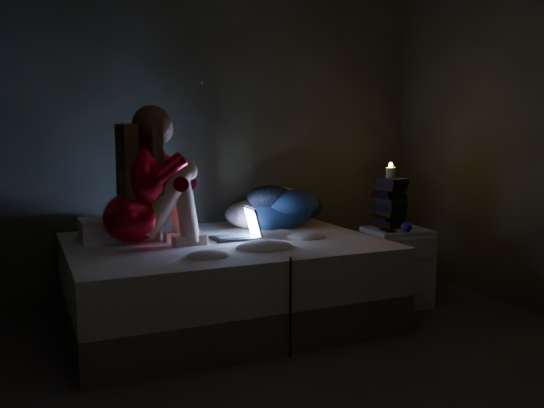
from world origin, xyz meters
TOP-DOWN VIEW (x-y plane):
  - floor at (0.00, 0.00)m, footprint 3.60×3.80m
  - wall_back at (0.00, 1.91)m, footprint 3.60×0.02m
  - bed at (-0.27, 1.10)m, footprint 2.03×1.53m
  - pillow at (-0.91, 1.41)m, footprint 0.49×0.35m
  - woman at (-0.88, 1.07)m, footprint 0.59×0.41m
  - laptop at (-0.19, 1.09)m, footprint 0.32×0.23m
  - clothes_pile at (0.28, 1.41)m, footprint 0.64×0.54m
  - nightstand at (1.03, 0.90)m, footprint 0.47×0.43m
  - book_stack at (1.01, 0.98)m, footprint 0.19×0.25m
  - candle at (1.01, 0.98)m, footprint 0.07×0.07m
  - phone at (0.90, 0.83)m, footprint 0.08×0.15m
  - blue_orb at (1.00, 0.74)m, footprint 0.08×0.08m

SIDE VIEW (x-z plane):
  - floor at x=0.00m, z-range -0.02..0.00m
  - bed at x=-0.27m, z-range 0.00..0.56m
  - nightstand at x=1.03m, z-range 0.00..0.58m
  - phone at x=0.90m, z-range 0.58..0.59m
  - blue_orb at x=1.00m, z-range 0.58..0.66m
  - pillow at x=-0.91m, z-range 0.56..0.70m
  - laptop at x=-0.19m, z-range 0.56..0.78m
  - clothes_pile at x=0.28m, z-range 0.56..0.91m
  - book_stack at x=1.01m, z-range 0.58..0.94m
  - candle at x=1.01m, z-range 0.94..1.02m
  - woman at x=-0.88m, z-range 0.56..1.46m
  - wall_back at x=0.00m, z-range 0.00..2.60m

